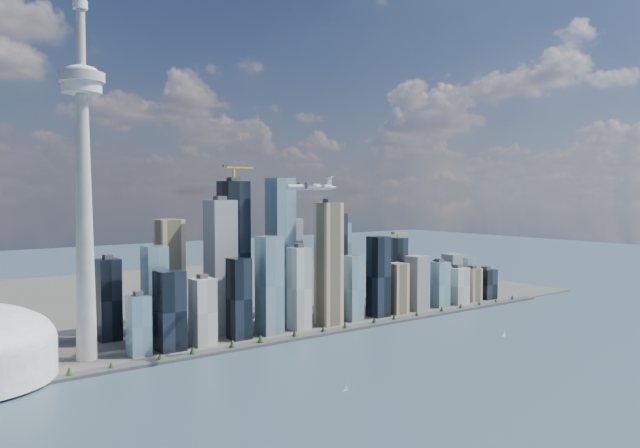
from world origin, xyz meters
TOP-DOWN VIEW (x-y plane):
  - ground at (0.00, 0.00)m, footprint 4000.00×4000.00m
  - seawall at (0.00, 250.00)m, footprint 1100.00×22.00m
  - land at (0.00, 700.00)m, footprint 1400.00×900.00m
  - shoreline_trees at (0.00, 250.00)m, footprint 960.53×7.20m
  - skyscraper_cluster at (59.62, 336.82)m, footprint 736.00×142.00m
  - needle_tower at (-300.00, 310.00)m, footprint 56.00×56.00m
  - airplane at (-65.20, 153.57)m, footprint 70.93×63.20m
  - sailboat_west at (-113.19, 24.10)m, footprint 7.00×3.39m
  - sailboat_east at (236.89, 78.62)m, footprint 7.66×2.45m

SIDE VIEW (x-z plane):
  - ground at x=0.00m, z-range 0.00..0.00m
  - land at x=0.00m, z-range 0.00..3.00m
  - seawall at x=0.00m, z-range 0.00..4.00m
  - sailboat_west at x=-113.19m, z-range -1.74..7.98m
  - sailboat_east at x=236.89m, z-range -1.90..8.71m
  - shoreline_trees at x=0.00m, z-range 4.38..13.18m
  - skyscraper_cluster at x=59.62m, z-range -48.30..205.90m
  - airplane at x=-65.20m, z-range 212.37..229.84m
  - needle_tower at x=-300.00m, z-range -39.41..511.09m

